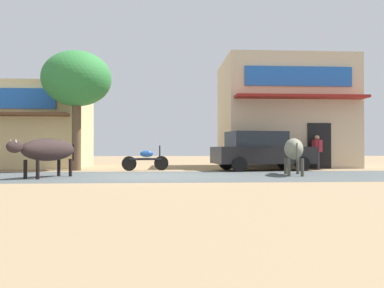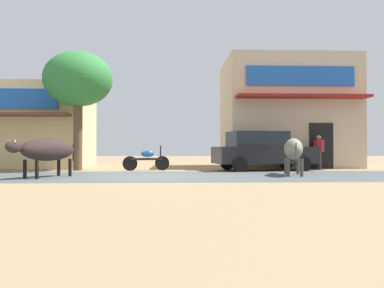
% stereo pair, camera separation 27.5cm
% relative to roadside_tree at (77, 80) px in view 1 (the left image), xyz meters
% --- Properties ---
extents(ground, '(80.00, 80.00, 0.00)m').
position_rel_roadside_tree_xyz_m(ground, '(3.22, -3.81, -3.84)').
color(ground, '#927855').
extents(asphalt_road, '(72.00, 5.51, 0.00)m').
position_rel_roadside_tree_xyz_m(asphalt_road, '(3.22, -3.81, -3.84)').
color(asphalt_road, '#494F50').
rests_on(asphalt_road, ground).
extents(storefront_left_cafe, '(7.51, 5.88, 4.01)m').
position_rel_roadside_tree_xyz_m(storefront_left_cafe, '(-4.09, 3.35, -1.83)').
color(storefront_left_cafe, '#DAC287').
rests_on(storefront_left_cafe, ground).
extents(storefront_right_club, '(6.24, 5.88, 5.44)m').
position_rel_roadside_tree_xyz_m(storefront_right_club, '(9.85, 3.36, -1.11)').
color(storefront_right_club, '#C6B091').
rests_on(storefront_right_club, ground).
extents(roadside_tree, '(2.91, 2.91, 5.05)m').
position_rel_roadside_tree_xyz_m(roadside_tree, '(0.00, 0.00, 0.00)').
color(roadside_tree, brown).
rests_on(roadside_tree, ground).
extents(parked_hatchback_car, '(4.42, 2.37, 1.64)m').
position_rel_roadside_tree_xyz_m(parked_hatchback_car, '(7.78, -0.50, -3.00)').
color(parked_hatchback_car, black).
rests_on(parked_hatchback_car, ground).
extents(parked_motorcycle, '(1.94, 0.58, 1.06)m').
position_rel_roadside_tree_xyz_m(parked_motorcycle, '(2.94, -0.28, -3.37)').
color(parked_motorcycle, black).
rests_on(parked_motorcycle, ground).
extents(cow_near_brown, '(1.68, 2.69, 1.24)m').
position_rel_roadside_tree_xyz_m(cow_near_brown, '(0.06, -4.39, -2.97)').
color(cow_near_brown, '#2D2120').
rests_on(cow_near_brown, ground).
extents(cow_far_dark, '(1.01, 2.57, 1.27)m').
position_rel_roadside_tree_xyz_m(cow_far_dark, '(8.19, -3.60, -2.94)').
color(cow_far_dark, slate).
rests_on(cow_far_dark, ground).
extents(pedestrian_by_shop, '(0.46, 0.61, 1.53)m').
position_rel_roadside_tree_xyz_m(pedestrian_by_shop, '(10.57, 0.46, -2.95)').
color(pedestrian_by_shop, '#3F3F47').
rests_on(pedestrian_by_shop, ground).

